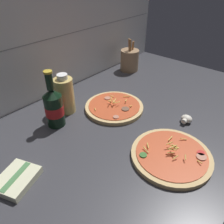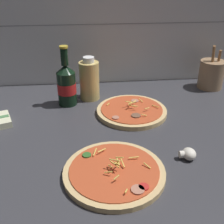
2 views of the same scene
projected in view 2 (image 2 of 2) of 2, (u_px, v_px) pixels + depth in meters
counter_slab at (124, 133)px, 98.34cm from camera, size 160.00×90.00×2.50cm
tile_backsplash at (111, 24)px, 124.93cm from camera, size 160.00×1.13×60.00cm
pizza_near at (114, 172)px, 76.30cm from camera, size 27.89×27.89×5.38cm
pizza_far at (132, 111)px, 107.95cm from camera, size 26.86×26.86×4.86cm
beer_bottle at (67, 84)px, 111.64cm from camera, size 7.54×7.54×24.08cm
oil_bottle at (89, 80)px, 116.69cm from camera, size 8.25×8.25×18.15cm
mushroom_left at (188, 154)px, 82.42cm from camera, size 4.94×4.70×3.29cm
utensil_crock at (211, 74)px, 128.07cm from camera, size 11.15×11.15×19.63cm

